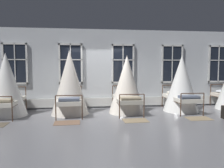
% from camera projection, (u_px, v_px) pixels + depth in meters
% --- Properties ---
extents(ground, '(30.87, 30.87, 0.00)m').
position_uv_depth(ground, '(100.00, 114.00, 7.97)').
color(ground, slate).
extents(back_wall_with_windows, '(16.43, 0.10, 3.30)m').
position_uv_depth(back_wall_with_windows, '(97.00, 69.00, 9.20)').
color(back_wall_with_windows, silver).
rests_on(back_wall_with_windows, ground).
extents(window_bank, '(11.90, 0.10, 2.62)m').
position_uv_depth(window_bank, '(97.00, 85.00, 9.14)').
color(window_bank, black).
rests_on(window_bank, ground).
extents(cot_second, '(1.37, 1.88, 2.25)m').
position_uv_depth(cot_second, '(7.00, 85.00, 7.67)').
color(cot_second, '#4C3323').
rests_on(cot_second, ground).
extents(cot_third, '(1.37, 1.88, 2.34)m').
position_uv_depth(cot_third, '(70.00, 83.00, 7.95)').
color(cot_third, '#4C3323').
rests_on(cot_third, ground).
extents(cot_fourth, '(1.37, 1.86, 2.18)m').
position_uv_depth(cot_fourth, '(127.00, 85.00, 8.22)').
color(cot_fourth, '#4C3323').
rests_on(cot_fourth, ground).
extents(cot_fifth, '(1.37, 1.86, 2.20)m').
position_uv_depth(cot_fifth, '(181.00, 84.00, 8.50)').
color(cot_fifth, '#4C3323').
rests_on(cot_fifth, ground).
extents(rug_third, '(0.81, 0.58, 0.01)m').
position_uv_depth(rug_third, '(67.00, 123.00, 6.78)').
color(rug_third, brown).
rests_on(rug_third, ground).
extents(rug_fourth, '(0.81, 0.58, 0.01)m').
position_uv_depth(rug_fourth, '(135.00, 120.00, 7.05)').
color(rug_fourth, '#8E7A5B').
rests_on(rug_fourth, ground).
extents(rug_fifth, '(0.81, 0.58, 0.01)m').
position_uv_depth(rug_fifth, '(199.00, 118.00, 7.33)').
color(rug_fifth, '#8E7A5B').
rests_on(rug_fifth, ground).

